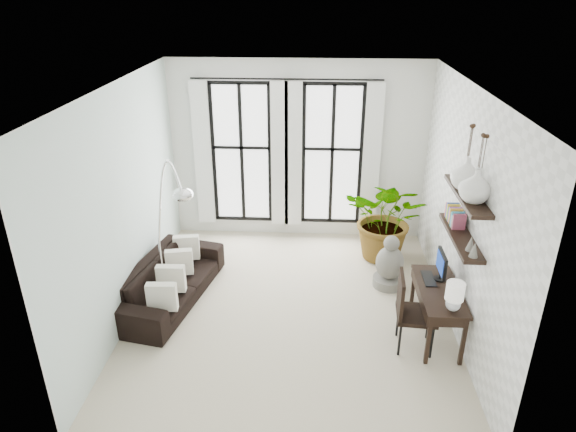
# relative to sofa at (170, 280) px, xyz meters

# --- Properties ---
(floor) EXTENTS (5.00, 5.00, 0.00)m
(floor) POSITION_rel_sofa_xyz_m (1.80, -0.19, -0.32)
(floor) COLOR beige
(floor) RESTS_ON ground
(ceiling) EXTENTS (5.00, 5.00, 0.00)m
(ceiling) POSITION_rel_sofa_xyz_m (1.80, -0.19, 2.88)
(ceiling) COLOR white
(ceiling) RESTS_ON wall_back
(wall_left) EXTENTS (0.00, 5.00, 5.00)m
(wall_left) POSITION_rel_sofa_xyz_m (-0.45, -0.19, 1.28)
(wall_left) COLOR silver
(wall_left) RESTS_ON floor
(wall_right) EXTENTS (0.00, 5.00, 5.00)m
(wall_right) POSITION_rel_sofa_xyz_m (4.05, -0.19, 1.28)
(wall_right) COLOR white
(wall_right) RESTS_ON floor
(wall_back) EXTENTS (4.50, 0.00, 4.50)m
(wall_back) POSITION_rel_sofa_xyz_m (1.80, 2.31, 1.28)
(wall_back) COLOR white
(wall_back) RESTS_ON floor
(windows) EXTENTS (3.26, 0.13, 2.65)m
(windows) POSITION_rel_sofa_xyz_m (1.60, 2.24, 1.24)
(windows) COLOR white
(windows) RESTS_ON wall_back
(wall_shelves) EXTENTS (0.25, 1.30, 0.60)m
(wall_shelves) POSITION_rel_sofa_xyz_m (3.91, -0.63, 1.41)
(wall_shelves) COLOR black
(wall_shelves) RESTS_ON wall_right
(sofa) EXTENTS (1.28, 2.32, 0.64)m
(sofa) POSITION_rel_sofa_xyz_m (0.00, 0.00, 0.00)
(sofa) COLOR black
(sofa) RESTS_ON floor
(throw_pillows) EXTENTS (0.40, 1.52, 0.40)m
(throw_pillows) POSITION_rel_sofa_xyz_m (0.10, 0.00, 0.18)
(throw_pillows) COLOR silver
(throw_pillows) RESTS_ON sofa
(plant) EXTENTS (1.67, 1.58, 1.47)m
(plant) POSITION_rel_sofa_xyz_m (3.34, 1.46, 0.42)
(plant) COLOR #2D7228
(plant) RESTS_ON floor
(desk) EXTENTS (0.52, 1.24, 1.13)m
(desk) POSITION_rel_sofa_xyz_m (3.75, -0.72, 0.37)
(desk) COLOR black
(desk) RESTS_ON floor
(desk_chair) EXTENTS (0.53, 0.53, 1.04)m
(desk_chair) POSITION_rel_sofa_xyz_m (3.34, -0.90, 0.27)
(desk_chair) COLOR black
(desk_chair) RESTS_ON floor
(arc_lamp) EXTENTS (0.71, 0.34, 2.18)m
(arc_lamp) POSITION_rel_sofa_xyz_m (0.12, 0.04, 1.07)
(arc_lamp) COLOR silver
(arc_lamp) RESTS_ON floor
(buddha) EXTENTS (0.48, 0.48, 0.86)m
(buddha) POSITION_rel_sofa_xyz_m (3.29, 0.56, 0.04)
(buddha) COLOR gray
(buddha) RESTS_ON floor
(vase_a) EXTENTS (0.37, 0.37, 0.38)m
(vase_a) POSITION_rel_sofa_xyz_m (3.91, -0.92, 1.95)
(vase_a) COLOR white
(vase_a) RESTS_ON shelf_upper
(vase_b) EXTENTS (0.37, 0.37, 0.38)m
(vase_b) POSITION_rel_sofa_xyz_m (3.91, -0.52, 1.95)
(vase_b) COLOR white
(vase_b) RESTS_ON shelf_upper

